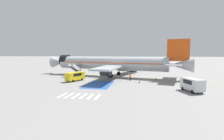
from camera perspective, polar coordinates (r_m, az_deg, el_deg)
name	(u,v)px	position (r m, az deg, el deg)	size (l,w,h in m)	color
ground_plane	(113,76)	(52.77, 0.46, -1.96)	(600.00, 600.00, 0.00)	gray
apron_leadline_yellow	(110,76)	(52.24, -0.68, -2.04)	(0.20, 77.68, 0.01)	gold
apron_stand_patch_blue	(99,85)	(38.60, -4.34, -4.75)	(5.50, 10.06, 0.01)	#2856A8
apron_walkway_bar_0	(62,95)	(30.04, -15.94, -7.92)	(0.44, 3.60, 0.01)	silver
apron_walkway_bar_1	(69,95)	(29.55, -13.81, -8.09)	(0.44, 3.60, 0.01)	silver
apron_walkway_bar_2	(76,96)	(29.11, -11.62, -8.25)	(0.44, 3.60, 0.01)	silver
apron_walkway_bar_3	(83,96)	(28.71, -9.35, -8.40)	(0.44, 3.60, 0.01)	silver
apron_walkway_bar_4	(91,96)	(28.36, -7.03, -8.55)	(0.44, 3.60, 0.01)	silver
apron_walkway_bar_5	(98,97)	(28.05, -4.65, -8.68)	(0.44, 3.60, 0.01)	silver
airliner	(112,63)	(51.65, -0.09, 2.19)	(43.54, 31.24, 10.45)	#B7BCC4
boarding_stairs_forward	(75,73)	(52.65, -11.95, -1.01)	(3.24, 5.53, 4.04)	#ADB2BA
fuel_tanker	(133,66)	(69.31, 6.93, 1.20)	(3.05, 9.47, 3.38)	#38383D
service_van_0	(192,84)	(34.49, 24.73, -4.14)	(3.44, 4.96, 2.35)	silver
service_van_1	(75,76)	(44.03, -12.00, -1.88)	(3.71, 5.32, 2.17)	yellow
ground_crew_0	(85,75)	(48.10, -8.95, -1.57)	(0.28, 0.46, 1.72)	#191E38
ground_crew_1	(130,77)	(44.03, 5.95, -2.28)	(0.48, 0.45, 1.61)	#191E38
ground_crew_2	(108,74)	(48.83, -1.21, -1.45)	(0.49, 0.41, 1.65)	#191E38
traffic_cone_0	(140,82)	(41.03, 8.97, -3.78)	(0.52, 0.52, 0.58)	orange
traffic_cone_1	(156,79)	(46.05, 14.08, -2.82)	(0.59, 0.59, 0.65)	orange
traffic_cone_2	(184,83)	(42.25, 22.37, -3.87)	(0.51, 0.51, 0.57)	orange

